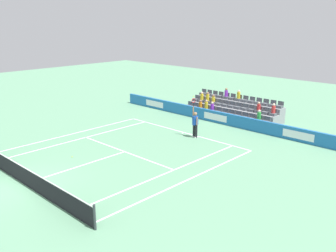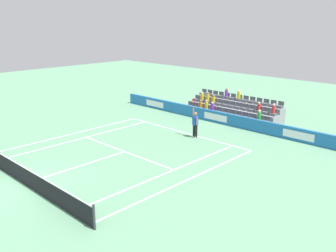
{
  "view_description": "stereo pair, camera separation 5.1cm",
  "coord_description": "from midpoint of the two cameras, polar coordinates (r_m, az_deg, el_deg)",
  "views": [
    {
      "loc": [
        -16.7,
        7.18,
        7.82
      ],
      "look_at": [
        -0.63,
        -9.56,
        1.1
      ],
      "focal_mm": 39.8,
      "sensor_mm": 36.0,
      "label": 1
    },
    {
      "loc": [
        -16.74,
        7.15,
        7.82
      ],
      "look_at": [
        -0.63,
        -9.56,
        1.1
      ],
      "focal_mm": 39.8,
      "sensor_mm": 36.0,
      "label": 2
    }
  ],
  "objects": [
    {
      "name": "ground_plane",
      "position": [
        19.8,
        -21.26,
        -8.29
      ],
      "size": [
        80.0,
        80.0,
        0.0
      ],
      "primitive_type": "plane",
      "color": "#669E77"
    },
    {
      "name": "line_service",
      "position": [
        22.9,
        -6.72,
        -3.92
      ],
      "size": [
        8.23,
        0.1,
        0.01
      ],
      "primitive_type": "cube",
      "color": "white",
      "rests_on": "ground"
    },
    {
      "name": "line_singles_sideline_left",
      "position": [
        25.82,
        -13.35,
        -1.92
      ],
      "size": [
        0.1,
        11.89,
        0.01
      ],
      "primitive_type": "cube",
      "color": "white",
      "rests_on": "ground"
    },
    {
      "name": "line_centre_service",
      "position": [
        21.16,
        -13.43,
        -5.99
      ],
      "size": [
        0.1,
        6.4,
        0.01
      ],
      "primitive_type": "cube",
      "color": "white",
      "rests_on": "ground"
    },
    {
      "name": "line_baseline",
      "position": [
        26.52,
        2.44,
        -1.0
      ],
      "size": [
        10.97,
        0.1,
        0.01
      ],
      "primitive_type": "cube",
      "color": "white",
      "rests_on": "ground"
    },
    {
      "name": "line_centre_mark",
      "position": [
        26.45,
        2.29,
        -1.05
      ],
      "size": [
        0.1,
        0.2,
        0.01
      ],
      "primitive_type": "cube",
      "color": "white",
      "rests_on": "ground"
    },
    {
      "name": "loose_tennis_ball",
      "position": [
        22.54,
        -14.54,
        -4.6
      ],
      "size": [
        0.07,
        0.07,
        0.07
      ],
      "primitive_type": "sphere",
      "color": "#D1E533",
      "rests_on": "ground"
    },
    {
      "name": "tennis_player",
      "position": [
        25.22,
        4.12,
        0.4
      ],
      "size": [
        0.52,
        0.39,
        2.85
      ],
      "color": "black",
      "rests_on": "ground"
    },
    {
      "name": "tennis_net",
      "position": [
        19.61,
        -21.41,
        -6.97
      ],
      "size": [
        11.97,
        0.1,
        1.07
      ],
      "color": "#33383D",
      "rests_on": "ground"
    },
    {
      "name": "line_doubles_sideline_right",
      "position": [
        18.95,
        2.97,
        -8.23
      ],
      "size": [
        0.1,
        11.89,
        0.01
      ],
      "primitive_type": "cube",
      "color": "white",
      "rests_on": "ground"
    },
    {
      "name": "line_singles_sideline_right",
      "position": [
        19.79,
        -0.05,
        -7.11
      ],
      "size": [
        0.1,
        11.89,
        0.01
      ],
      "primitive_type": "cube",
      "color": "white",
      "rests_on": "ground"
    },
    {
      "name": "stadium_stand",
      "position": [
        31.02,
        9.85,
        2.35
      ],
      "size": [
        8.06,
        2.85,
        2.17
      ],
      "color": "gray",
      "rests_on": "ground"
    },
    {
      "name": "sponsor_barrier",
      "position": [
        29.21,
        7.31,
        1.41
      ],
      "size": [
        20.28,
        0.22,
        0.91
      ],
      "color": "#1E66AD",
      "rests_on": "ground"
    },
    {
      "name": "line_doubles_sideline_left",
      "position": [
        26.94,
        -14.94,
        -1.28
      ],
      "size": [
        0.1,
        11.89,
        0.01
      ],
      "primitive_type": "cube",
      "color": "white",
      "rests_on": "ground"
    }
  ]
}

